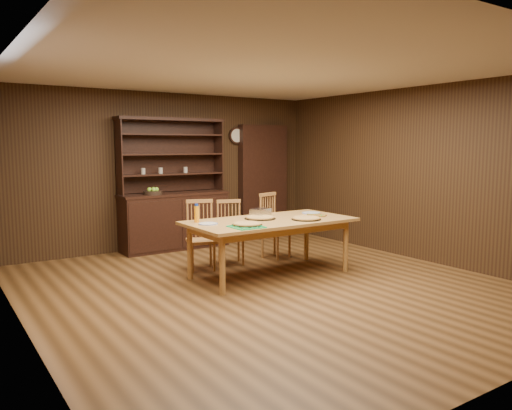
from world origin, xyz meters
TOP-DOWN VIEW (x-y plane):
  - floor at (0.00, 0.00)m, footprint 6.00×6.00m
  - room_shell at (0.00, 0.00)m, footprint 6.00×6.00m
  - china_hutch at (-0.00, 2.75)m, footprint 1.84×0.52m
  - doorway at (1.90, 2.90)m, footprint 1.00×0.18m
  - wall_clock at (1.35, 2.96)m, footprint 0.30×0.05m
  - dining_table at (0.33, 0.45)m, footprint 2.22×1.11m
  - chair_left at (-0.27, 1.29)m, footprint 0.50×0.48m
  - chair_center at (0.24, 1.34)m, footprint 0.48×0.47m
  - chair_right at (0.99, 1.32)m, footprint 0.50×0.49m
  - pizza_left at (-0.18, 0.22)m, footprint 0.38×0.38m
  - pizza_right at (0.72, 0.18)m, footprint 0.39×0.39m
  - pizza_center at (0.25, 0.58)m, footprint 0.42×0.42m
  - cooling_rack at (-0.26, 0.12)m, footprint 0.39×0.39m
  - plate_left at (-0.55, 0.56)m, footprint 0.24×0.24m
  - plate_right at (1.16, 0.61)m, footprint 0.27×0.27m
  - foil_dish at (0.40, 0.79)m, footprint 0.31×0.27m
  - juice_bottle at (-0.58, 0.79)m, footprint 0.06×0.06m
  - pot_holder_a at (1.09, 0.34)m, footprint 0.25×0.25m
  - pot_holder_b at (1.10, 0.47)m, footprint 0.25×0.25m
  - fruit_bowl at (-0.40, 2.69)m, footprint 0.31×0.31m

SIDE VIEW (x-z plane):
  - floor at x=0.00m, z-range 0.00..0.00m
  - chair_center at x=0.24m, z-range 0.03..0.96m
  - chair_left at x=-0.27m, z-range 0.03..1.00m
  - chair_right at x=0.99m, z-range 0.03..1.03m
  - china_hutch at x=0.00m, z-range -0.49..1.68m
  - dining_table at x=0.33m, z-range 0.31..1.06m
  - pot_holder_a at x=1.09m, z-range 0.75..0.76m
  - pot_holder_b at x=1.10m, z-range 0.75..0.76m
  - cooling_rack at x=-0.26m, z-range 0.75..0.77m
  - plate_right at x=1.16m, z-range 0.75..0.77m
  - plate_left at x=-0.55m, z-range 0.75..0.77m
  - pizza_center at x=0.25m, z-range 0.75..0.79m
  - pizza_right at x=0.72m, z-range 0.75..0.79m
  - pizza_left at x=-0.18m, z-range 0.75..0.79m
  - foil_dish at x=0.40m, z-range 0.75..0.86m
  - juice_bottle at x=-0.58m, z-range 0.74..0.98m
  - fruit_bowl at x=-0.40m, z-range 0.92..1.04m
  - doorway at x=1.90m, z-range 0.00..2.10m
  - room_shell at x=0.00m, z-range -1.42..4.58m
  - wall_clock at x=1.35m, z-range 1.75..2.05m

